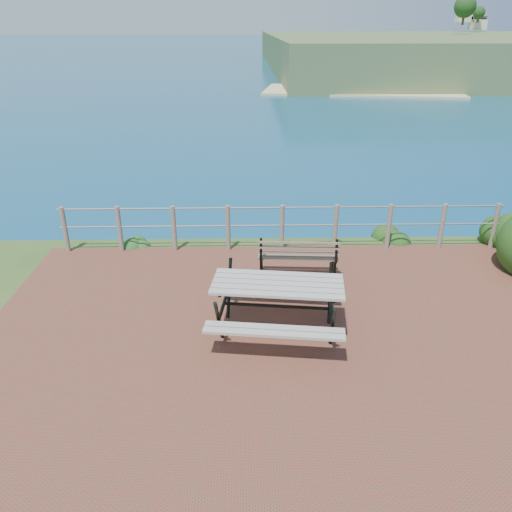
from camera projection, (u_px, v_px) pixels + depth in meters
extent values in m
cube|color=brown|center=(296.00, 338.00, 7.83)|extent=(10.00, 7.00, 0.12)
plane|color=#155E7E|center=(245.00, 36.00, 188.84)|extent=(1200.00, 1200.00, 0.00)
cylinder|color=#6B5B4C|center=(65.00, 229.00, 10.55)|extent=(0.10, 0.10, 1.00)
cylinder|color=#6B5B4C|center=(120.00, 229.00, 10.57)|extent=(0.10, 0.10, 1.00)
cylinder|color=#6B5B4C|center=(174.00, 228.00, 10.59)|extent=(0.10, 0.10, 1.00)
cylinder|color=#6B5B4C|center=(228.00, 228.00, 10.62)|extent=(0.10, 0.10, 1.00)
cylinder|color=#6B5B4C|center=(282.00, 228.00, 10.64)|extent=(0.10, 0.10, 1.00)
cylinder|color=#6B5B4C|center=(335.00, 227.00, 10.67)|extent=(0.10, 0.10, 1.00)
cylinder|color=#6B5B4C|center=(389.00, 227.00, 10.69)|extent=(0.10, 0.10, 1.00)
cylinder|color=#6B5B4C|center=(442.00, 226.00, 10.72)|extent=(0.10, 0.10, 1.00)
cylinder|color=#6B5B4C|center=(495.00, 226.00, 10.74)|extent=(0.10, 0.10, 1.00)
cylinder|color=slate|center=(282.00, 208.00, 10.45)|extent=(9.40, 0.04, 0.04)
cylinder|color=slate|center=(282.00, 225.00, 10.62)|extent=(9.40, 0.04, 0.04)
cube|color=gray|center=(278.00, 284.00, 7.65)|extent=(2.10, 1.07, 0.04)
cube|color=gray|center=(277.00, 303.00, 7.79)|extent=(2.04, 0.54, 0.04)
cube|color=gray|center=(277.00, 303.00, 7.79)|extent=(2.04, 0.54, 0.04)
cylinder|color=black|center=(277.00, 306.00, 7.82)|extent=(1.73, 0.26, 0.05)
cube|color=brown|center=(298.00, 256.00, 9.55)|extent=(1.54, 0.48, 0.03)
cube|color=brown|center=(298.00, 243.00, 9.43)|extent=(1.52, 0.21, 0.35)
cube|color=black|center=(297.00, 266.00, 9.64)|extent=(0.05, 0.06, 0.42)
cube|color=black|center=(297.00, 266.00, 9.64)|extent=(0.05, 0.06, 0.42)
cube|color=black|center=(297.00, 266.00, 9.64)|extent=(0.05, 0.06, 0.42)
cube|color=black|center=(297.00, 266.00, 9.64)|extent=(0.05, 0.06, 0.42)
ellipsoid|color=#204314|center=(509.00, 248.00, 10.94)|extent=(0.96, 0.96, 1.38)
ellipsoid|color=#22511E|center=(137.00, 245.00, 11.08)|extent=(0.67, 0.67, 0.37)
ellipsoid|color=#204314|center=(390.00, 238.00, 11.45)|extent=(0.71, 0.71, 0.43)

